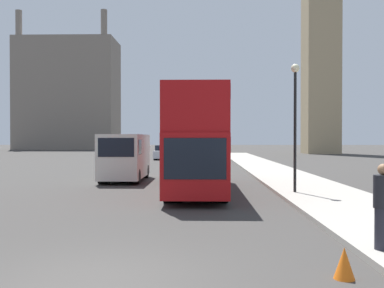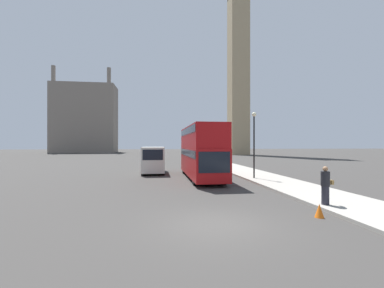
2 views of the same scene
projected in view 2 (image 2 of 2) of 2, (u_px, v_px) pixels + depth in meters
The scene contains 9 objects.
ground_plane at pixel (217, 224), 9.32m from camera, with size 300.00×300.00×0.00m, color #383533.
clock_tower at pixel (238, 35), 72.54m from camera, with size 5.51×5.68×66.24m.
building_block_distant at pixel (85, 119), 91.94m from camera, with size 21.26×11.05×29.41m.
red_double_decker_bus at pixel (201, 150), 22.04m from camera, with size 2.45×10.58×4.42m.
white_van at pixel (153, 159), 25.85m from camera, with size 2.20×5.29×2.63m.
pedestrian at pixel (325, 185), 11.75m from camera, with size 0.55×0.39×1.75m.
street_lamp at pixel (254, 134), 21.04m from camera, with size 0.36×0.36×5.40m.
parked_sedan at pixel (155, 155), 50.44m from camera, with size 1.75×4.76×1.62m.
traffic_cone at pixel (319, 211), 10.19m from camera, with size 0.36×0.36×0.55m.
Camera 2 is at (-2.14, -9.11, 2.91)m, focal length 24.00 mm.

